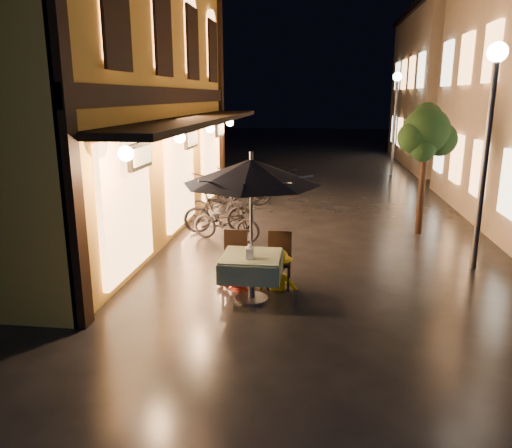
# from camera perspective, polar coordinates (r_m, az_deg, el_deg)

# --- Properties ---
(ground) EXTENTS (90.00, 90.00, 0.00)m
(ground) POSITION_cam_1_polar(r_m,az_deg,el_deg) (8.45, 7.29, -8.66)
(ground) COLOR black
(ground) RESTS_ON ground
(west_building) EXTENTS (5.90, 11.40, 7.40)m
(west_building) POSITION_cam_1_polar(r_m,az_deg,el_deg) (13.07, -19.09, 15.50)
(west_building) COLOR gold
(west_building) RESTS_ON ground
(east_building_far) EXTENTS (7.30, 10.30, 7.30)m
(east_building_far) POSITION_cam_1_polar(r_m,az_deg,el_deg) (26.87, 24.34, 14.00)
(east_building_far) COLOR tan
(east_building_far) RESTS_ON ground
(street_tree) EXTENTS (1.43, 1.20, 3.15)m
(street_tree) POSITION_cam_1_polar(r_m,az_deg,el_deg) (12.58, 18.93, 9.68)
(street_tree) COLOR black
(street_tree) RESTS_ON ground
(streetlamp_near) EXTENTS (0.36, 0.36, 4.23)m
(streetlamp_near) POSITION_cam_1_polar(r_m,az_deg,el_deg) (10.26, 25.18, 10.98)
(streetlamp_near) COLOR #59595E
(streetlamp_near) RESTS_ON ground
(streetlamp_far) EXTENTS (0.36, 0.36, 4.23)m
(streetlamp_far) POSITION_cam_1_polar(r_m,az_deg,el_deg) (22.00, 15.66, 12.95)
(streetlamp_far) COLOR #59595E
(streetlamp_far) RESTS_ON ground
(cafe_table) EXTENTS (0.99, 0.99, 0.78)m
(cafe_table) POSITION_cam_1_polar(r_m,az_deg,el_deg) (8.21, -0.53, -4.85)
(cafe_table) COLOR #59595E
(cafe_table) RESTS_ON ground
(patio_umbrella) EXTENTS (2.20, 2.20, 2.46)m
(patio_umbrella) POSITION_cam_1_polar(r_m,az_deg,el_deg) (7.83, -0.55, 5.98)
(patio_umbrella) COLOR #59595E
(patio_umbrella) RESTS_ON ground
(cafe_chair_left) EXTENTS (0.42, 0.42, 0.97)m
(cafe_chair_left) POSITION_cam_1_polar(r_m,az_deg,el_deg) (8.97, -2.43, -3.49)
(cafe_chair_left) COLOR black
(cafe_chair_left) RESTS_ON ground
(cafe_chair_right) EXTENTS (0.42, 0.42, 0.97)m
(cafe_chair_right) POSITION_cam_1_polar(r_m,az_deg,el_deg) (8.88, 2.68, -3.69)
(cafe_chair_right) COLOR black
(cafe_chair_right) RESTS_ON ground
(table_lantern) EXTENTS (0.16, 0.16, 0.25)m
(table_lantern) POSITION_cam_1_polar(r_m,az_deg,el_deg) (7.93, -0.72, -3.04)
(table_lantern) COLOR white
(table_lantern) RESTS_ON cafe_table
(person_orange) EXTENTS (0.75, 0.61, 1.45)m
(person_orange) POSITION_cam_1_polar(r_m,az_deg,el_deg) (8.72, -2.33, -2.76)
(person_orange) COLOR red
(person_orange) RESTS_ON ground
(person_yellow) EXTENTS (0.90, 0.53, 1.37)m
(person_yellow) POSITION_cam_1_polar(r_m,az_deg,el_deg) (8.68, 2.57, -3.08)
(person_yellow) COLOR #F9B701
(person_yellow) RESTS_ON ground
(bicycle_0) EXTENTS (1.77, 0.98, 0.88)m
(bicycle_0) POSITION_cam_1_polar(r_m,az_deg,el_deg) (11.68, -3.42, 0.26)
(bicycle_0) COLOR black
(bicycle_0) RESTS_ON ground
(bicycle_1) EXTENTS (1.78, 0.82, 1.03)m
(bicycle_1) POSITION_cam_1_polar(r_m,az_deg,el_deg) (12.30, -4.29, 1.34)
(bicycle_1) COLOR black
(bicycle_1) RESTS_ON ground
(bicycle_2) EXTENTS (1.55, 0.55, 0.81)m
(bicycle_2) POSITION_cam_1_polar(r_m,az_deg,el_deg) (13.70, -4.46, 2.21)
(bicycle_2) COLOR black
(bicycle_2) RESTS_ON ground
(bicycle_3) EXTENTS (1.71, 0.73, 1.00)m
(bicycle_3) POSITION_cam_1_polar(r_m,az_deg,el_deg) (15.34, -1.44, 3.93)
(bicycle_3) COLOR black
(bicycle_3) RESTS_ON ground
(bicycle_4) EXTENTS (1.87, 0.91, 0.94)m
(bicycle_4) POSITION_cam_1_polar(r_m,az_deg,el_deg) (15.88, -2.23, 4.19)
(bicycle_4) COLOR black
(bicycle_4) RESTS_ON ground
(bicycle_5) EXTENTS (1.77, 0.59, 1.05)m
(bicycle_5) POSITION_cam_1_polar(r_m,az_deg,el_deg) (16.53, -1.32, 4.79)
(bicycle_5) COLOR black
(bicycle_5) RESTS_ON ground
(bicycle_6) EXTENTS (1.56, 0.62, 0.81)m
(bicycle_6) POSITION_cam_1_polar(r_m,az_deg,el_deg) (17.76, -1.78, 5.07)
(bicycle_6) COLOR black
(bicycle_6) RESTS_ON ground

